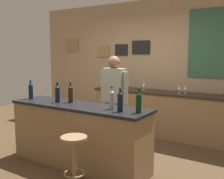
# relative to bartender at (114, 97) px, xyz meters

# --- Properties ---
(ground_plane) EXTENTS (10.00, 10.00, 0.00)m
(ground_plane) POSITION_rel_bartender_xyz_m (-0.14, -0.36, -0.94)
(ground_plane) COLOR #4C3823
(back_wall) EXTENTS (6.00, 0.09, 2.80)m
(back_wall) POSITION_rel_bartender_xyz_m (-0.11, 1.67, 0.48)
(back_wall) COLOR tan
(back_wall) RESTS_ON ground_plane
(bar_counter) EXTENTS (2.23, 0.60, 0.92)m
(bar_counter) POSITION_rel_bartender_xyz_m (-0.14, -0.76, -0.47)
(bar_counter) COLOR olive
(bar_counter) RESTS_ON ground_plane
(side_counter) EXTENTS (2.85, 0.56, 0.90)m
(side_counter) POSITION_rel_bartender_xyz_m (0.26, 1.29, -0.48)
(side_counter) COLOR olive
(side_counter) RESTS_ON ground_plane
(bartender) EXTENTS (0.52, 0.21, 1.62)m
(bartender) POSITION_rel_bartender_xyz_m (0.00, 0.00, 0.00)
(bartender) COLOR #384766
(bartender) RESTS_ON ground_plane
(bar_stool) EXTENTS (0.32, 0.32, 0.68)m
(bar_stool) POSITION_rel_bartender_xyz_m (0.32, -1.38, -0.48)
(bar_stool) COLOR olive
(bar_stool) RESTS_ON ground_plane
(wine_bottle_a) EXTENTS (0.07, 0.07, 0.31)m
(wine_bottle_a) POSITION_rel_bartender_xyz_m (-1.11, -0.79, 0.12)
(wine_bottle_a) COLOR black
(wine_bottle_a) RESTS_ON bar_counter
(wine_bottle_b) EXTENTS (0.07, 0.07, 0.31)m
(wine_bottle_b) POSITION_rel_bartender_xyz_m (-0.52, -0.78, 0.12)
(wine_bottle_b) COLOR black
(wine_bottle_b) RESTS_ON bar_counter
(wine_bottle_c) EXTENTS (0.07, 0.07, 0.31)m
(wine_bottle_c) POSITION_rel_bartender_xyz_m (-0.34, -0.68, 0.12)
(wine_bottle_c) COLOR black
(wine_bottle_c) RESTS_ON bar_counter
(wine_bottle_d) EXTENTS (0.07, 0.07, 0.31)m
(wine_bottle_d) POSITION_rel_bartender_xyz_m (0.45, -0.75, 0.12)
(wine_bottle_d) COLOR #999E99
(wine_bottle_d) RESTS_ON bar_counter
(wine_bottle_e) EXTENTS (0.07, 0.07, 0.31)m
(wine_bottle_e) POSITION_rel_bartender_xyz_m (0.63, -0.84, 0.12)
(wine_bottle_e) COLOR black
(wine_bottle_e) RESTS_ON bar_counter
(wine_bottle_f) EXTENTS (0.07, 0.07, 0.31)m
(wine_bottle_f) POSITION_rel_bartender_xyz_m (0.85, -0.75, 0.12)
(wine_bottle_f) COLOR black
(wine_bottle_f) RESTS_ON bar_counter
(wine_glass_a) EXTENTS (0.07, 0.07, 0.16)m
(wine_glass_a) POSITION_rel_bartender_xyz_m (-0.59, 1.28, 0.07)
(wine_glass_a) COLOR silver
(wine_glass_a) RESTS_ON side_counter
(wine_glass_b) EXTENTS (0.07, 0.07, 0.16)m
(wine_glass_b) POSITION_rel_bartender_xyz_m (-0.50, 1.33, 0.07)
(wine_glass_b) COLOR silver
(wine_glass_b) RESTS_ON side_counter
(wine_glass_c) EXTENTS (0.07, 0.07, 0.16)m
(wine_glass_c) POSITION_rel_bartender_xyz_m (-0.11, 1.34, 0.07)
(wine_glass_c) COLOR silver
(wine_glass_c) RESTS_ON side_counter
(wine_glass_d) EXTENTS (0.07, 0.07, 0.16)m
(wine_glass_d) POSITION_rel_bartender_xyz_m (0.69, 1.24, 0.07)
(wine_glass_d) COLOR silver
(wine_glass_d) RESTS_ON side_counter
(wine_glass_e) EXTENTS (0.07, 0.07, 0.16)m
(wine_glass_e) POSITION_rel_bartender_xyz_m (0.78, 1.33, 0.07)
(wine_glass_e) COLOR silver
(wine_glass_e) RESTS_ON side_counter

